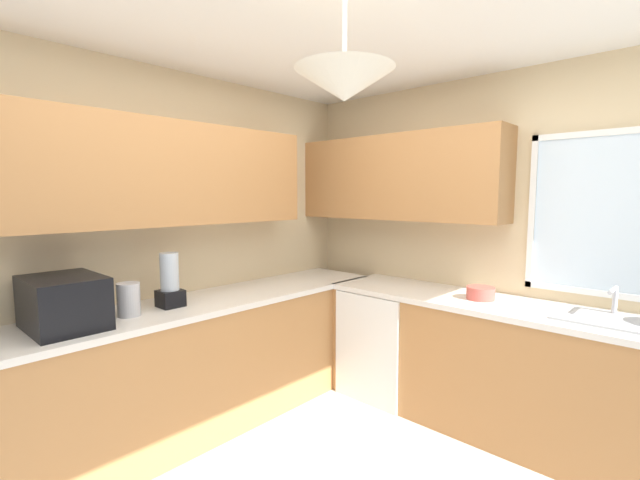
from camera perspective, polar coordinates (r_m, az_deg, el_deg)
room_shell at (r=2.83m, az=-1.25°, el=9.13°), size 3.54×3.71×2.61m
counter_run_left at (r=3.25m, az=-17.12°, el=-15.91°), size 0.65×3.32×0.92m
counter_run_back at (r=3.36m, az=23.13°, el=-15.38°), size 2.63×0.65×0.92m
dishwasher at (r=3.74m, az=8.77°, el=-13.11°), size 0.60×0.60×0.87m
microwave at (r=2.80m, az=-30.85°, el=-7.12°), size 0.48×0.36×0.29m
kettle at (r=2.90m, az=-24.04°, el=-7.21°), size 0.14×0.14×0.20m
sink_assembly at (r=3.09m, az=33.99°, el=-8.65°), size 0.55×0.40×0.19m
bowl at (r=3.27m, az=20.52°, el=-6.61°), size 0.19×0.19×0.09m
blender_appliance at (r=3.02m, az=-19.29°, el=-5.35°), size 0.15×0.15×0.36m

